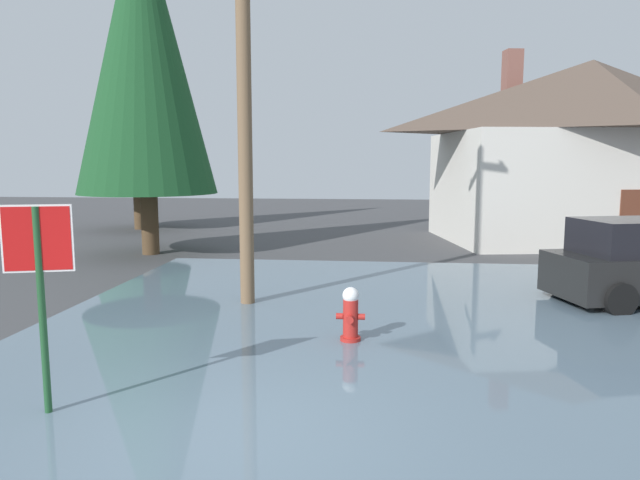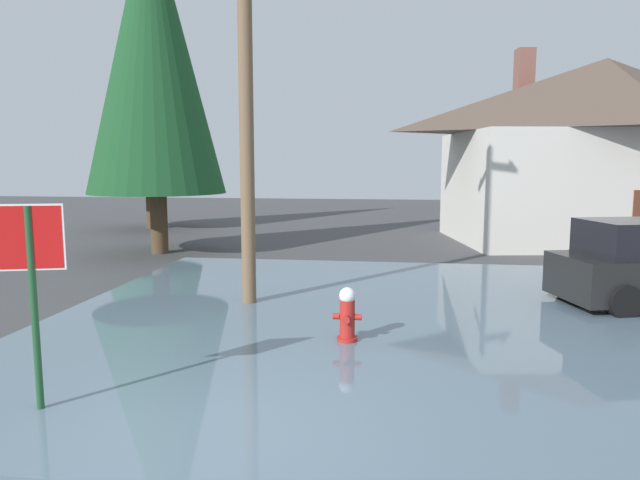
# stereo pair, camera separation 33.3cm
# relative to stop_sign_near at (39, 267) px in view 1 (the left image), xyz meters

# --- Properties ---
(ground_plane) EXTENTS (80.00, 80.00, 0.10)m
(ground_plane) POSITION_rel_stop_sign_near_xyz_m (2.21, -0.42, -1.75)
(ground_plane) COLOR #424244
(flood_puddle) EXTENTS (11.48, 11.73, 0.05)m
(flood_puddle) POSITION_rel_stop_sign_near_xyz_m (3.49, 4.50, -1.67)
(flood_puddle) COLOR slate
(flood_puddle) RESTS_ON ground
(stop_sign_near) EXTENTS (0.71, 0.23, 2.38)m
(stop_sign_near) POSITION_rel_stop_sign_near_xyz_m (0.00, 0.00, 0.00)
(stop_sign_near) COLOR #1E4C28
(stop_sign_near) RESTS_ON ground
(fire_hydrant) EXTENTS (0.45, 0.39, 0.90)m
(fire_hydrant) POSITION_rel_stop_sign_near_xyz_m (3.23, 2.98, -1.25)
(fire_hydrant) COLOR #AD231E
(fire_hydrant) RESTS_ON ground
(utility_pole) EXTENTS (1.60, 0.28, 8.80)m
(utility_pole) POSITION_rel_stop_sign_near_xyz_m (1.06, 5.24, 2.88)
(utility_pole) COLOR brown
(utility_pole) RESTS_ON ground
(house) EXTENTS (11.68, 8.24, 6.94)m
(house) POSITION_rel_stop_sign_near_xyz_m (11.09, 16.06, 1.64)
(house) COLOR beige
(house) RESTS_ON ground
(pine_tree_tall_left) EXTENTS (4.15, 4.15, 10.38)m
(pine_tree_tall_left) POSITION_rel_stop_sign_near_xyz_m (-6.58, 17.91, 4.41)
(pine_tree_tall_left) COLOR #4C3823
(pine_tree_tall_left) RESTS_ON ground
(pine_tree_mid_left) EXTENTS (4.20, 4.20, 10.50)m
(pine_tree_mid_left) POSITION_rel_stop_sign_near_xyz_m (-3.43, 11.32, 4.48)
(pine_tree_mid_left) COLOR #4C3823
(pine_tree_mid_left) RESTS_ON ground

